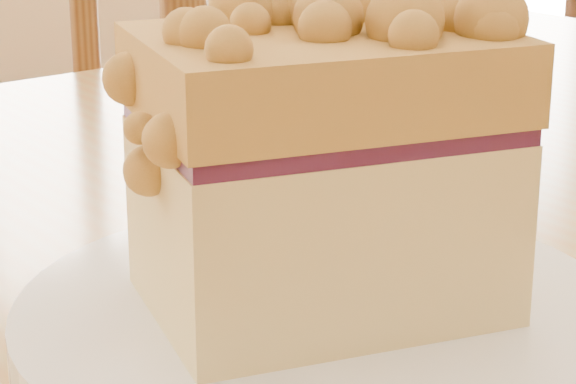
{
  "coord_description": "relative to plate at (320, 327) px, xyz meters",
  "views": [
    {
      "loc": [
        -0.21,
        -0.07,
        0.92
      ],
      "look_at": [
        -0.07,
        0.28,
        0.8
      ],
      "focal_mm": 70.0,
      "sensor_mm": 36.0,
      "label": 1
    }
  ],
  "objects": [
    {
      "name": "plate",
      "position": [
        0.0,
        0.0,
        0.0
      ],
      "size": [
        0.21,
        0.21,
        0.02
      ],
      "color": "white",
      "rests_on": "cafe_table_main"
    },
    {
      "name": "cake_slice",
      "position": [
        -0.0,
        -0.0,
        0.06
      ],
      "size": [
        0.13,
        0.09,
        0.11
      ],
      "rotation": [
        0.0,
        0.0,
        -0.01
      ],
      "color": "#EBCA84",
      "rests_on": "plate"
    }
  ]
}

